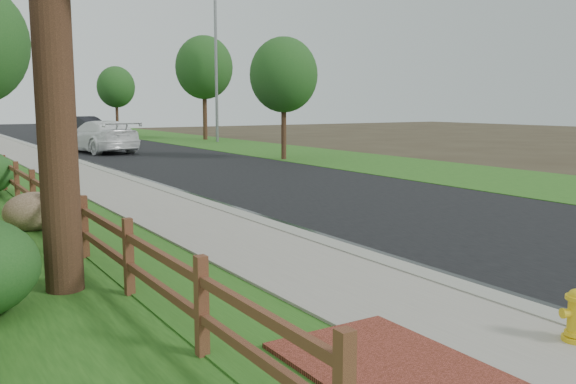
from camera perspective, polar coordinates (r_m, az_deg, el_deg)
ground at (r=8.37m, az=16.75°, el=-10.38°), size 120.00×120.00×0.00m
road at (r=41.63m, az=-17.31°, el=4.30°), size 8.00×90.00×0.02m
curb at (r=40.76m, az=-23.03°, el=4.01°), size 0.40×90.00×0.12m
wet_gutter at (r=40.82m, az=-22.54°, el=3.99°), size 0.50×90.00×0.00m
sidewalk at (r=40.57m, az=-24.84°, el=3.87°), size 2.20×90.00×0.10m
verge_far at (r=43.90m, az=-8.55°, el=4.78°), size 6.00×90.00×0.04m
brick_patch at (r=6.22m, az=10.06°, el=-16.28°), size 1.60×2.40×0.11m
ranch_fence at (r=11.99m, az=-19.90°, el=-1.88°), size 0.12×16.92×1.10m
white_suv at (r=34.41m, az=-17.23°, el=4.99°), size 3.32×6.19×1.71m
dark_car_mid at (r=40.53m, az=-17.37°, el=5.34°), size 3.03×5.01×1.59m
dark_car_far at (r=51.84m, az=-18.29°, el=5.86°), size 3.36×5.11×1.59m
streetlight at (r=41.88m, az=-6.97°, el=12.20°), size 2.25×0.56×9.77m
boulder at (r=13.67m, az=-22.67°, el=-1.71°), size 1.37×1.12×0.82m
tree_near_right at (r=28.63m, az=-0.40°, el=10.89°), size 3.15×3.15×5.68m
tree_mid_right at (r=44.79m, az=-7.86°, el=11.45°), size 4.10×4.10×7.44m
tree_far_right at (r=52.83m, az=-15.80°, el=9.43°), size 3.08×3.08×5.68m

